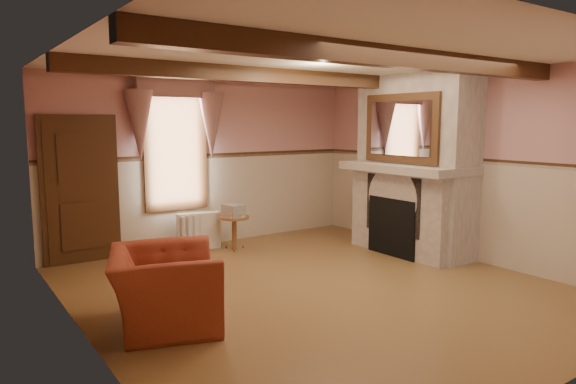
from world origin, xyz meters
TOP-DOWN VIEW (x-y plane):
  - floor at (0.00, 0.00)m, footprint 5.50×6.00m
  - ceiling at (0.00, 0.00)m, footprint 5.50×6.00m
  - wall_back at (0.00, 3.00)m, footprint 5.50×0.02m
  - wall_front at (0.00, -3.00)m, footprint 5.50×0.02m
  - wall_left at (-2.75, 0.00)m, footprint 0.02×6.00m
  - wall_right at (2.75, 0.00)m, footprint 0.02×6.00m
  - wainscot at (0.00, 0.00)m, footprint 5.50×6.00m
  - chair_rail at (0.00, 0.00)m, footprint 5.50×6.00m
  - firebox at (2.00, 0.60)m, footprint 0.20×0.95m
  - armchair at (-2.00, -0.04)m, footprint 1.38×1.47m
  - side_table at (0.11, 2.33)m, footprint 0.51×0.51m
  - book_stack at (0.09, 2.30)m, footprint 0.31×0.36m
  - radiator at (-0.35, 2.70)m, footprint 0.72×0.32m
  - bowl at (2.24, 0.61)m, footprint 0.37×0.37m
  - mantel_clock at (2.24, 1.20)m, footprint 0.14×0.24m
  - oil_lamp at (2.24, 1.03)m, footprint 0.11×0.11m
  - candle_red at (2.24, 0.03)m, footprint 0.06×0.06m
  - jar_yellow at (2.24, 0.14)m, footprint 0.06×0.06m
  - fireplace at (2.42, 0.60)m, footprint 0.85×2.00m
  - mantel at (2.24, 0.60)m, footprint 1.05×2.05m
  - overmantel_mirror at (2.06, 0.60)m, footprint 0.06×1.44m
  - door at (-2.10, 2.94)m, footprint 1.10×0.10m
  - window at (-0.60, 2.97)m, footprint 1.06×0.08m
  - window_drapes at (-0.60, 2.88)m, footprint 1.30×0.14m
  - ceiling_beam_front at (0.00, -1.20)m, footprint 5.50×0.18m
  - ceiling_beam_back at (0.00, 1.20)m, footprint 5.50×0.18m

SIDE VIEW (x-z plane):
  - floor at x=0.00m, z-range -0.01..0.01m
  - side_table at x=0.11m, z-range 0.00..0.55m
  - radiator at x=-0.35m, z-range 0.00..0.60m
  - armchair at x=-2.00m, z-range 0.00..0.78m
  - firebox at x=2.00m, z-range 0.00..0.90m
  - book_stack at x=0.09m, z-range 0.55..0.75m
  - wainscot at x=0.00m, z-range 0.00..1.50m
  - door at x=-2.10m, z-range 0.00..2.10m
  - mantel at x=2.24m, z-range 1.30..1.42m
  - wall_back at x=0.00m, z-range 0.00..2.80m
  - wall_front at x=0.00m, z-range 0.00..2.80m
  - wall_left at x=-2.75m, z-range 0.00..2.80m
  - wall_right at x=2.75m, z-range 0.00..2.80m
  - fireplace at x=2.42m, z-range 0.00..2.80m
  - bowl at x=2.24m, z-range 1.42..1.51m
  - jar_yellow at x=2.24m, z-range 1.42..1.54m
  - chair_rail at x=0.00m, z-range 1.46..1.54m
  - candle_red at x=2.24m, z-range 1.42..1.58m
  - mantel_clock at x=2.24m, z-range 1.42..1.62m
  - oil_lamp at x=2.24m, z-range 1.42..1.70m
  - window at x=-0.60m, z-range 0.64..2.66m
  - overmantel_mirror at x=2.06m, z-range 1.45..2.49m
  - window_drapes at x=-0.60m, z-range 1.55..2.95m
  - ceiling_beam_front at x=0.00m, z-range 2.60..2.80m
  - ceiling_beam_back at x=0.00m, z-range 2.60..2.80m
  - ceiling at x=0.00m, z-range 2.79..2.80m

